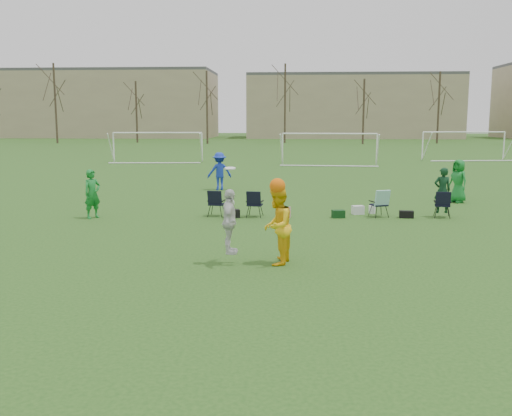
# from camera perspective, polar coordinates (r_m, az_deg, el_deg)

# --- Properties ---
(ground) EXTENTS (260.00, 260.00, 0.00)m
(ground) POSITION_cam_1_polar(r_m,az_deg,el_deg) (13.34, -1.40, -6.55)
(ground) COLOR #214C17
(ground) RESTS_ON ground
(fielder_green_near) EXTENTS (0.73, 0.77, 1.76)m
(fielder_green_near) POSITION_cam_1_polar(r_m,az_deg,el_deg) (21.31, -16.05, 1.36)
(fielder_green_near) COLOR #15792A
(fielder_green_near) RESTS_ON ground
(fielder_blue) EXTENTS (1.38, 1.07, 1.89)m
(fielder_blue) POSITION_cam_1_polar(r_m,az_deg,el_deg) (28.72, -3.67, 3.69)
(fielder_blue) COLOR #1731AE
(fielder_blue) RESTS_ON ground
(fielder_green_far) EXTENTS (0.98, 1.07, 1.84)m
(fielder_green_far) POSITION_cam_1_polar(r_m,az_deg,el_deg) (25.83, 19.57, 2.55)
(fielder_green_far) COLOR #147428
(fielder_green_far) RESTS_ON ground
(center_contest) EXTENTS (1.81, 1.09, 2.40)m
(center_contest) POSITION_cam_1_polar(r_m,az_deg,el_deg) (13.94, 0.68, -1.56)
(center_contest) COLOR silver
(center_contest) RESTS_ON ground
(sideline_setup) EXTENTS (8.92, 1.60, 1.81)m
(sideline_setup) POSITION_cam_1_polar(r_m,az_deg,el_deg) (21.07, 9.07, 0.60)
(sideline_setup) COLOR #0D331A
(sideline_setup) RESTS_ON ground
(goal_left) EXTENTS (7.39, 0.76, 2.46)m
(goal_left) POSITION_cam_1_polar(r_m,az_deg,el_deg) (48.14, -9.81, 6.86)
(goal_left) COLOR white
(goal_left) RESTS_ON ground
(goal_mid) EXTENTS (7.40, 0.63, 2.46)m
(goal_mid) POSITION_cam_1_polar(r_m,az_deg,el_deg) (44.93, 7.34, 6.78)
(goal_mid) COLOR white
(goal_mid) RESTS_ON ground
(goal_right) EXTENTS (7.35, 1.14, 2.46)m
(goal_right) POSITION_cam_1_polar(r_m,az_deg,el_deg) (52.96, 20.08, 6.63)
(goal_right) COLOR white
(goal_right) RESTS_ON ground
(tree_line) EXTENTS (110.28, 3.28, 11.40)m
(tree_line) POSITION_cam_1_polar(r_m,az_deg,el_deg) (82.67, 3.06, 9.99)
(tree_line) COLOR #382B21
(tree_line) RESTS_ON ground
(building_row) EXTENTS (126.00, 16.00, 13.00)m
(building_row) POSITION_cam_1_polar(r_m,az_deg,el_deg) (108.97, 6.69, 10.16)
(building_row) COLOR tan
(building_row) RESTS_ON ground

